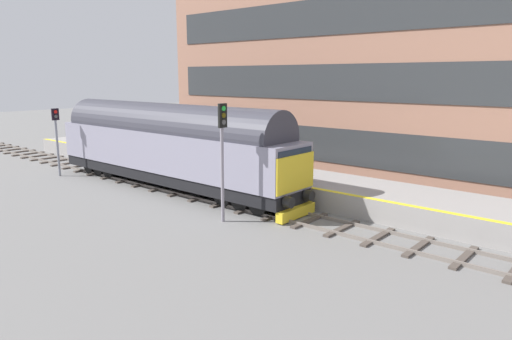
# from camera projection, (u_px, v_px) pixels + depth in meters

# --- Properties ---
(ground_plane) EXTENTS (140.00, 140.00, 0.00)m
(ground_plane) POSITION_uv_depth(u_px,v_px,m) (218.00, 200.00, 23.34)
(ground_plane) COLOR slate
(ground_plane) RESTS_ON ground
(track_main) EXTENTS (2.50, 60.00, 0.15)m
(track_main) POSITION_uv_depth(u_px,v_px,m) (218.00, 199.00, 23.33)
(track_main) COLOR slate
(track_main) RESTS_ON ground
(station_platform) EXTENTS (4.00, 44.00, 1.01)m
(station_platform) POSITION_uv_depth(u_px,v_px,m) (264.00, 178.00, 25.93)
(station_platform) COLOR #9A9692
(station_platform) RESTS_ON ground
(station_building) EXTENTS (5.49, 29.76, 18.56)m
(station_building) POSITION_uv_depth(u_px,v_px,m) (375.00, 22.00, 27.68)
(station_building) COLOR #9E6E58
(station_building) RESTS_ON ground
(diesel_locomotive) EXTENTS (2.74, 17.51, 4.68)m
(diesel_locomotive) POSITION_uv_depth(u_px,v_px,m) (168.00, 144.00, 25.27)
(diesel_locomotive) COLOR black
(diesel_locomotive) RESTS_ON ground
(signal_post_mid) EXTENTS (0.44, 0.22, 5.02)m
(signal_post_mid) POSITION_uv_depth(u_px,v_px,m) (222.00, 148.00, 19.24)
(signal_post_mid) COLOR gray
(signal_post_mid) RESTS_ON ground
(signal_post_far) EXTENTS (0.44, 0.22, 4.19)m
(signal_post_far) POSITION_uv_depth(u_px,v_px,m) (57.00, 134.00, 28.40)
(signal_post_far) COLOR gray
(signal_post_far) RESTS_ON ground
(platform_number_sign) EXTENTS (0.10, 0.44, 1.79)m
(platform_number_sign) POSITION_uv_depth(u_px,v_px,m) (275.00, 156.00, 23.02)
(platform_number_sign) COLOR slate
(platform_number_sign) RESTS_ON station_platform
(waiting_passenger) EXTENTS (0.46, 0.47, 1.64)m
(waiting_passenger) POSITION_uv_depth(u_px,v_px,m) (258.00, 153.00, 25.16)
(waiting_passenger) COLOR #332835
(waiting_passenger) RESTS_ON station_platform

